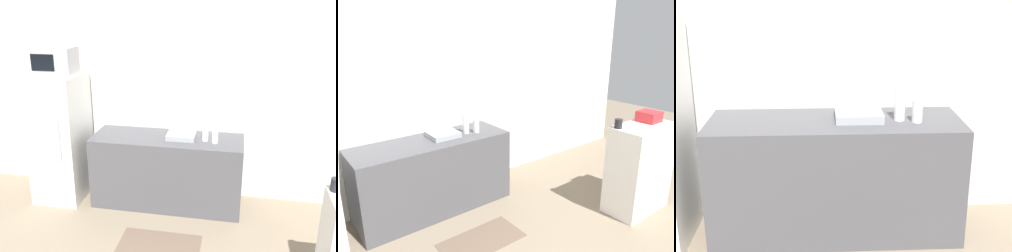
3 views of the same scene
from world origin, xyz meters
TOP-DOWN VIEW (x-y plane):
  - wall_back at (0.00, 3.13)m, footprint 8.00×0.06m
  - counter at (0.20, 2.76)m, footprint 1.80×0.62m
  - sink_basin at (0.37, 2.78)m, footprint 0.33×0.30m
  - bottle_tall at (0.66, 2.74)m, footprint 0.08×0.08m
  - bottle_short at (0.77, 2.69)m, footprint 0.07×0.07m
  - shelf_cabinet at (2.12, 1.28)m, footprint 0.79×0.42m
  - basket at (2.29, 1.33)m, footprint 0.23×0.22m
  - jar at (1.78, 1.40)m, footprint 0.08×0.08m
  - kitchen_rug at (0.29, 1.89)m, footprint 0.86×0.45m

SIDE VIEW (x-z plane):
  - kitchen_rug at x=0.29m, z-range 0.00..0.01m
  - counter at x=0.20m, z-range 0.00..0.87m
  - shelf_cabinet at x=2.12m, z-range 0.00..1.05m
  - sink_basin at x=0.37m, z-range 0.87..0.93m
  - bottle_short at x=0.77m, z-range 0.87..1.03m
  - bottle_tall at x=0.66m, z-range 0.87..1.12m
  - jar at x=1.78m, z-range 1.05..1.15m
  - basket at x=2.29m, z-range 1.05..1.17m
  - wall_back at x=0.00m, z-range 0.00..2.60m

